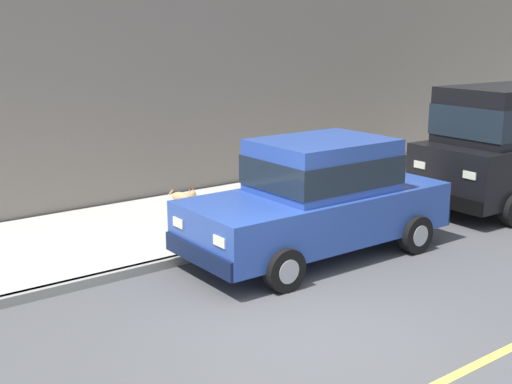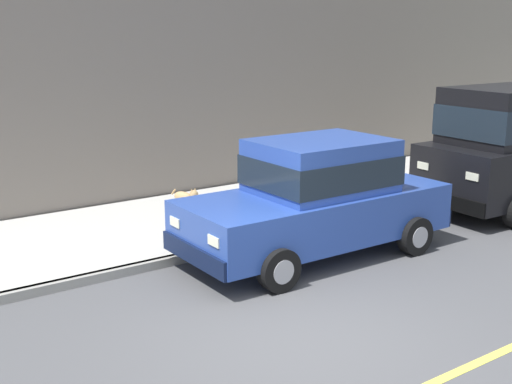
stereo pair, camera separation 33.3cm
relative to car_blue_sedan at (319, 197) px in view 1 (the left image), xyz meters
The scene contains 6 objects.
ground_plane 3.21m from the car_blue_sedan, 43.26° to the right, with size 80.00×80.00×0.00m, color #4C4C4F.
curb 2.48m from the car_blue_sedan, 114.91° to the right, with size 0.16×64.00×0.14m, color gray.
sidewalk 3.59m from the car_blue_sedan, 142.93° to the right, with size 3.60×64.00×0.14m, color #B7B5AD.
car_blue_sedan is the anchor object (origin of this frame).
dog_tan 3.30m from the car_blue_sedan, 168.53° to the right, with size 0.74×0.33×0.49m.
building_facade 6.33m from the car_blue_sedan, 142.70° to the left, with size 0.50×20.00×5.19m, color slate.
Camera 1 is at (5.41, -4.97, 3.61)m, focal length 46.33 mm.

